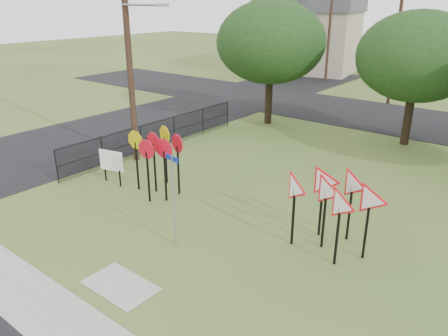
# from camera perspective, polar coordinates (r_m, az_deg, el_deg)

# --- Properties ---
(ground) EXTENTS (140.00, 140.00, 0.00)m
(ground) POSITION_cam_1_polar(r_m,az_deg,el_deg) (13.80, -5.50, -10.46)
(ground) COLOR #415C22
(sidewalk) EXTENTS (30.00, 1.60, 0.02)m
(sidewalk) POSITION_cam_1_polar(r_m,az_deg,el_deg) (11.75, -20.56, -18.28)
(sidewalk) COLOR gray
(sidewalk) RESTS_ON ground
(street_left) EXTENTS (8.00, 50.00, 0.02)m
(street_left) POSITION_cam_1_polar(r_m,az_deg,el_deg) (28.29, -9.11, 6.18)
(street_left) COLOR black
(street_left) RESTS_ON ground
(street_far) EXTENTS (60.00, 8.00, 0.02)m
(street_far) POSITION_cam_1_polar(r_m,az_deg,el_deg) (30.39, 21.67, 5.98)
(street_far) COLOR black
(street_far) RESTS_ON ground
(curb_pad) EXTENTS (2.00, 1.20, 0.02)m
(curb_pad) POSITION_cam_1_polar(r_m,az_deg,el_deg) (12.50, -13.38, -14.72)
(curb_pad) COLOR gray
(curb_pad) RESTS_ON ground
(street_name_sign) EXTENTS (0.61, 0.14, 3.00)m
(street_name_sign) POSITION_cam_1_polar(r_m,az_deg,el_deg) (13.17, -6.60, -3.64)
(street_name_sign) COLOR #92949A
(street_name_sign) RESTS_ON ground
(stop_sign_cluster) EXTENTS (2.40, 1.87, 2.48)m
(stop_sign_cluster) POSITION_cam_1_polar(r_m,az_deg,el_deg) (16.96, -8.72, 2.45)
(stop_sign_cluster) COLOR black
(stop_sign_cluster) RESTS_ON ground
(yield_sign_cluster) EXTENTS (3.12, 1.90, 2.46)m
(yield_sign_cluster) POSITION_cam_1_polar(r_m,az_deg,el_deg) (13.37, 14.15, -3.39)
(yield_sign_cluster) COLOR black
(yield_sign_cluster) RESTS_ON ground
(info_board) EXTENTS (1.13, 0.30, 1.44)m
(info_board) POSITION_cam_1_polar(r_m,az_deg,el_deg) (18.56, -14.51, 0.78)
(info_board) COLOR black
(info_board) RESTS_ON ground
(utility_pole_main) EXTENTS (3.55, 0.33, 10.00)m
(utility_pole_main) POSITION_cam_1_polar(r_m,az_deg,el_deg) (20.25, -12.28, 15.05)
(utility_pole_main) COLOR #3B251B
(utility_pole_main) RESTS_ON ground
(far_pole_a) EXTENTS (1.40, 0.24, 9.00)m
(far_pole_a) POSITION_cam_1_polar(r_m,az_deg,el_deg) (34.03, 21.62, 15.39)
(far_pole_a) COLOR #3B251B
(far_pole_a) RESTS_ON ground
(far_pole_c) EXTENTS (1.40, 0.24, 9.00)m
(far_pole_c) POSITION_cam_1_polar(r_m,az_deg,el_deg) (42.56, 13.61, 17.13)
(far_pole_c) COLOR #3B251B
(far_pole_c) RESTS_ON ground
(fence_run) EXTENTS (0.05, 11.55, 1.50)m
(fence_run) POSITION_cam_1_polar(r_m,az_deg,el_deg) (22.51, -8.58, 4.36)
(fence_run) COLOR black
(fence_run) RESTS_ON ground
(house_left) EXTENTS (10.58, 8.88, 7.20)m
(house_left) POSITION_cam_1_polar(r_m,az_deg,el_deg) (47.98, 11.20, 16.57)
(house_left) COLOR #B2A58F
(house_left) RESTS_ON ground
(tree_near_left) EXTENTS (6.40, 6.40, 7.27)m
(tree_near_left) POSITION_cam_1_polar(r_m,az_deg,el_deg) (26.62, 6.12, 16.00)
(tree_near_left) COLOR black
(tree_near_left) RESTS_ON ground
(tree_near_mid) EXTENTS (6.00, 6.00, 6.80)m
(tree_near_mid) POSITION_cam_1_polar(r_m,az_deg,el_deg) (24.31, 23.95, 13.13)
(tree_near_mid) COLOR black
(tree_near_mid) RESTS_ON ground
(tree_far_left) EXTENTS (6.80, 6.80, 7.73)m
(tree_far_left) POSITION_cam_1_polar(r_m,az_deg,el_deg) (45.43, 6.50, 18.51)
(tree_far_left) COLOR black
(tree_far_left) RESTS_ON ground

